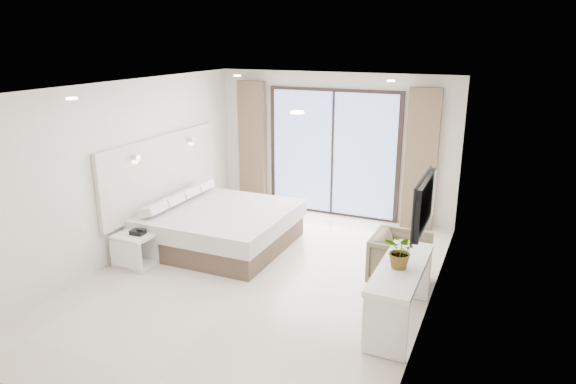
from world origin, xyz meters
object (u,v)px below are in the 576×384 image
object	(u,v)px
armchair	(401,257)
nightstand	(135,250)
console_desk	(400,282)
bed	(219,226)

from	to	relation	value
armchair	nightstand	bearing A→B (deg)	106.84
nightstand	console_desk	world-z (taller)	console_desk
bed	armchair	world-z (taller)	armchair
nightstand	console_desk	bearing A→B (deg)	1.78
bed	console_desk	bearing A→B (deg)	-21.38
console_desk	armchair	distance (m)	1.13
armchair	console_desk	bearing A→B (deg)	-167.56
bed	nightstand	xyz separation A→B (m)	(-0.73, -1.21, -0.07)
nightstand	armchair	size ratio (longest dim) A/B	0.73
console_desk	bed	bearing A→B (deg)	158.62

